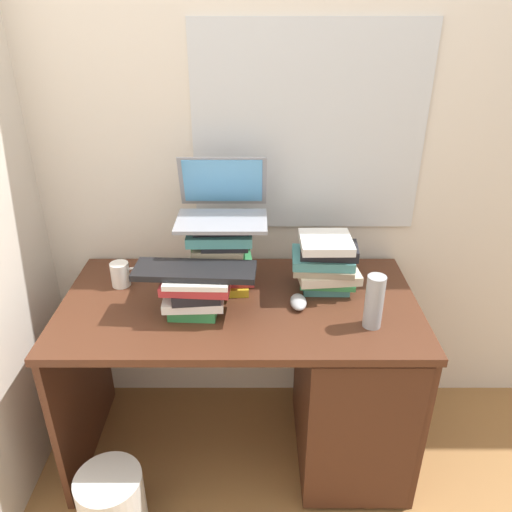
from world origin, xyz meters
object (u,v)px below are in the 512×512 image
object	(u,v)px
mug	(123,274)
wastebasket	(114,504)
book_stack_tall	(224,256)
keyboard	(197,271)
computer_mouse	(300,302)
book_stack_side	(328,263)
laptop	(224,204)
water_bottle	(376,302)
book_stack_keyboard_riser	(197,292)
desk	(326,377)

from	to	relation	value
mug	wastebasket	distance (m)	0.84
book_stack_tall	keyboard	bearing A→B (deg)	-115.08
keyboard	computer_mouse	size ratio (longest dim) A/B	4.04
book_stack_side	mug	world-z (taller)	book_stack_side
laptop	water_bottle	distance (m)	0.65
book_stack_tall	water_bottle	bearing A→B (deg)	-25.84
mug	book_stack_side	bearing A→B (deg)	-2.13
wastebasket	water_bottle	bearing A→B (deg)	14.68
book_stack_side	water_bottle	size ratio (longest dim) A/B	1.35
book_stack_side	book_stack_tall	bearing A→B (deg)	178.43
water_bottle	wastebasket	size ratio (longest dim) A/B	0.71
book_stack_keyboard_riser	wastebasket	distance (m)	0.82
book_stack_tall	wastebasket	world-z (taller)	book_stack_tall
keyboard	wastebasket	xyz separation A→B (m)	(-0.30, -0.32, -0.78)
book_stack_tall	mug	bearing A→B (deg)	177.32
desk	wastebasket	distance (m)	0.91
book_stack_side	book_stack_keyboard_riser	bearing A→B (deg)	-160.50
desk	water_bottle	world-z (taller)	water_bottle
book_stack_side	wastebasket	xyz separation A→B (m)	(-0.78, -0.48, -0.73)
laptop	water_bottle	size ratio (longest dim) A/B	1.71
laptop	book_stack_keyboard_riser	bearing A→B (deg)	-110.11
book_stack_keyboard_riser	mug	world-z (taller)	book_stack_keyboard_riser
water_bottle	wastebasket	bearing A→B (deg)	-165.32
book_stack_tall	mug	world-z (taller)	book_stack_tall
laptop	mug	world-z (taller)	laptop
desk	laptop	size ratio (longest dim) A/B	4.00
mug	book_stack_tall	bearing A→B (deg)	-2.68
book_stack_keyboard_riser	keyboard	world-z (taller)	keyboard
mug	keyboard	bearing A→B (deg)	-31.34
desk	book_stack_tall	xyz separation A→B (m)	(-0.40, 0.13, 0.48)
desk	book_stack_side	world-z (taller)	book_stack_side
book_stack_tall	book_stack_side	bearing A→B (deg)	-1.57
book_stack_tall	mug	distance (m)	0.41
computer_mouse	water_bottle	world-z (taller)	water_bottle
computer_mouse	book_stack_side	bearing A→B (deg)	48.33
book_stack_tall	mug	size ratio (longest dim) A/B	2.48
book_stack_side	mug	distance (m)	0.79
book_stack_keyboard_riser	laptop	bearing A→B (deg)	69.89
keyboard	computer_mouse	world-z (taller)	keyboard
desk	wastebasket	world-z (taller)	desk
keyboard	wastebasket	distance (m)	0.90
desk	computer_mouse	bearing A→B (deg)	-176.17
book_stack_side	water_bottle	distance (m)	0.28
desk	keyboard	world-z (taller)	keyboard
desk	wastebasket	bearing A→B (deg)	-154.88
book_stack_keyboard_riser	water_bottle	world-z (taller)	water_bottle
book_stack_keyboard_riser	keyboard	distance (m)	0.08
desk	keyboard	xyz separation A→B (m)	(-0.48, -0.05, 0.51)
book_stack_tall	laptop	world-z (taller)	laptop
desk	laptop	distance (m)	0.80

